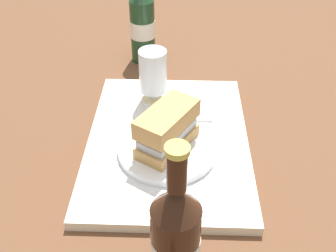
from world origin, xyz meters
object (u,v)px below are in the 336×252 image
object	(u,v)px
beer_bottle	(142,23)
second_bottle	(175,241)
plate	(168,149)
beer_glass	(153,75)
sandwich	(169,128)

from	to	relation	value
beer_bottle	second_bottle	bearing A→B (deg)	-171.59
plate	beer_bottle	xyz separation A→B (m)	(0.40, 0.08, 0.08)
beer_glass	second_bottle	world-z (taller)	second_bottle
sandwich	second_bottle	xyz separation A→B (m)	(-0.27, -0.02, 0.03)
plate	sandwich	bearing A→B (deg)	-31.68
beer_bottle	second_bottle	distance (m)	0.68
sandwich	beer_glass	size ratio (longest dim) A/B	1.15
second_bottle	sandwich	bearing A→B (deg)	3.44
beer_glass	beer_bottle	xyz separation A→B (m)	(0.23, 0.04, 0.02)
sandwich	beer_glass	bearing A→B (deg)	45.31
plate	beer_bottle	distance (m)	0.42
sandwich	second_bottle	size ratio (longest dim) A/B	0.54
plate	sandwich	distance (m)	0.05
plate	beer_glass	xyz separation A→B (m)	(0.17, 0.04, 0.06)
sandwich	second_bottle	world-z (taller)	second_bottle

